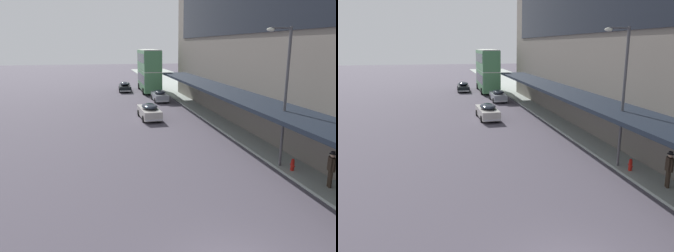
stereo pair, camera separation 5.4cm
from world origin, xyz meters
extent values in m
cube|color=#4C8B58|center=(3.91, 42.14, 1.81)|extent=(2.75, 9.90, 2.92)
cube|color=black|center=(3.91, 42.14, 2.16)|extent=(2.77, 9.12, 1.29)
cube|color=silver|center=(3.91, 42.14, 3.32)|extent=(2.65, 9.90, 0.12)
cube|color=#4C8B58|center=(3.91, 42.14, 4.83)|extent=(2.75, 9.90, 2.92)
cube|color=black|center=(3.91, 42.14, 5.18)|extent=(2.77, 9.12, 1.29)
cube|color=silver|center=(3.91, 42.14, 6.34)|extent=(2.65, 9.90, 0.12)
cube|color=black|center=(4.03, 47.10, 6.04)|extent=(1.25, 0.09, 0.36)
cylinder|color=black|center=(2.74, 45.52, 0.50)|extent=(0.28, 1.01, 1.00)
cylinder|color=black|center=(5.24, 45.46, 0.50)|extent=(0.28, 1.01, 1.00)
cylinder|color=black|center=(2.58, 39.12, 0.50)|extent=(0.28, 1.01, 1.00)
cylinder|color=black|center=(5.08, 39.06, 0.50)|extent=(0.28, 1.01, 1.00)
cube|color=black|center=(0.26, 43.33, 0.58)|extent=(1.93, 4.82, 0.73)
ellipsoid|color=#1E232D|center=(0.25, 43.09, 1.22)|extent=(1.63, 2.67, 0.62)
cube|color=silver|center=(0.37, 45.75, 0.37)|extent=(1.64, 0.19, 0.14)
cube|color=silver|center=(0.16, 40.91, 0.37)|extent=(1.64, 0.19, 0.14)
sphere|color=silver|center=(-0.10, 45.74, 0.63)|extent=(0.18, 0.18, 0.18)
sphere|color=silver|center=(0.84, 45.70, 0.63)|extent=(0.18, 0.18, 0.18)
cylinder|color=black|center=(-0.53, 44.83, 0.32)|extent=(0.17, 0.65, 0.64)
cylinder|color=black|center=(1.19, 44.76, 0.32)|extent=(0.17, 0.65, 0.64)
cylinder|color=black|center=(-0.66, 41.90, 0.32)|extent=(0.17, 0.65, 0.64)
cylinder|color=black|center=(1.06, 41.82, 0.32)|extent=(0.17, 0.65, 0.64)
cube|color=gray|center=(3.84, 33.10, 0.61)|extent=(1.70, 4.53, 0.78)
ellipsoid|color=#1E232D|center=(3.84, 32.87, 1.23)|extent=(1.47, 2.50, 0.50)
cube|color=silver|center=(3.88, 35.40, 0.37)|extent=(1.55, 0.15, 0.14)
cube|color=silver|center=(3.81, 30.79, 0.37)|extent=(1.55, 0.15, 0.14)
sphere|color=silver|center=(3.43, 35.38, 0.66)|extent=(0.18, 0.18, 0.18)
sphere|color=silver|center=(4.33, 35.36, 0.66)|extent=(0.18, 0.18, 0.18)
cylinder|color=black|center=(3.05, 34.51, 0.32)|extent=(0.15, 0.64, 0.64)
cylinder|color=black|center=(4.68, 34.48, 0.32)|extent=(0.15, 0.64, 0.64)
cylinder|color=black|center=(3.01, 31.71, 0.32)|extent=(0.15, 0.64, 0.64)
cylinder|color=black|center=(4.63, 31.69, 0.32)|extent=(0.15, 0.64, 0.64)
cube|color=#BDB8B1|center=(0.90, 23.03, 0.64)|extent=(1.82, 4.71, 0.83)
ellipsoid|color=#1E232D|center=(0.91, 22.80, 1.28)|extent=(1.56, 2.60, 0.51)
cube|color=silver|center=(0.83, 25.41, 0.37)|extent=(1.61, 0.16, 0.14)
cube|color=silver|center=(0.97, 20.65, 0.37)|extent=(1.61, 0.16, 0.14)
sphere|color=silver|center=(0.37, 25.37, 0.69)|extent=(0.18, 0.18, 0.18)
sphere|color=silver|center=(1.30, 25.40, 0.69)|extent=(0.18, 0.18, 0.18)
cylinder|color=black|center=(0.01, 24.45, 0.32)|extent=(0.16, 0.64, 0.64)
cylinder|color=black|center=(1.70, 24.50, 0.32)|extent=(0.16, 0.64, 0.64)
cylinder|color=black|center=(0.10, 21.56, 0.32)|extent=(0.16, 0.64, 0.64)
cylinder|color=black|center=(1.78, 21.61, 0.32)|extent=(0.16, 0.64, 0.64)
cylinder|color=#2F241B|center=(7.12, 5.09, 0.57)|extent=(0.16, 0.16, 0.85)
cylinder|color=#2F241B|center=(7.08, 4.93, 0.57)|extent=(0.16, 0.16, 0.85)
cube|color=#2F241B|center=(7.10, 5.01, 1.35)|extent=(0.33, 0.45, 0.70)
cylinder|color=#2F241B|center=(7.17, 5.26, 1.39)|extent=(0.10, 0.10, 0.63)
cylinder|color=#2F241B|center=(7.04, 4.76, 1.39)|extent=(0.10, 0.10, 0.63)
sphere|color=tan|center=(7.10, 5.01, 1.81)|extent=(0.22, 0.22, 0.22)
cylinder|color=black|center=(7.10, 5.01, 1.89)|extent=(0.33, 0.33, 0.02)
cylinder|color=black|center=(7.10, 5.01, 1.95)|extent=(0.21, 0.21, 0.12)
cylinder|color=#4C4C51|center=(6.33, 8.30, 4.08)|extent=(0.16, 0.16, 7.85)
cylinder|color=#4C4C51|center=(5.73, 8.30, 7.90)|extent=(1.20, 0.10, 0.10)
ellipsoid|color=silver|center=(5.13, 8.30, 7.82)|extent=(0.44, 0.28, 0.20)
cylinder|color=red|center=(6.58, 7.40, 0.43)|extent=(0.20, 0.20, 0.55)
sphere|color=red|center=(6.58, 7.40, 0.76)|extent=(0.18, 0.18, 0.18)
cylinder|color=red|center=(6.58, 7.55, 0.45)|extent=(0.08, 0.10, 0.08)
cylinder|color=red|center=(6.58, 7.25, 0.45)|extent=(0.08, 0.10, 0.08)
camera|label=1|loc=(-3.93, -8.05, 7.01)|focal=35.00mm
camera|label=2|loc=(-3.88, -8.06, 7.01)|focal=35.00mm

